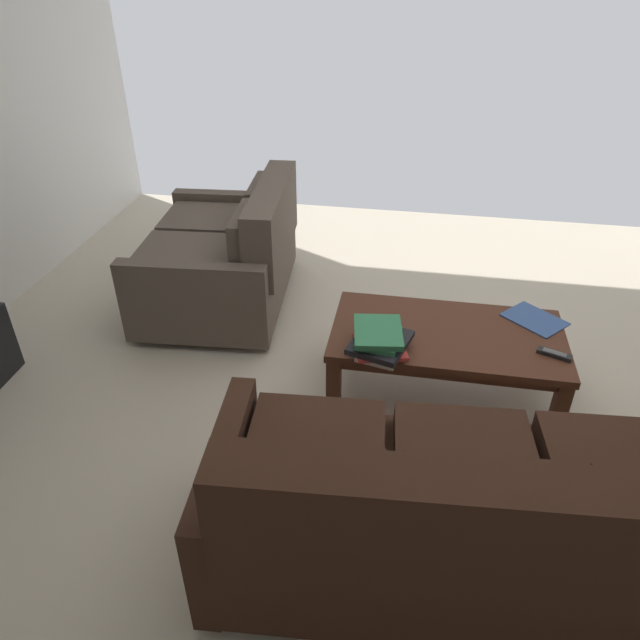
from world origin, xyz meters
TOP-DOWN VIEW (x-y plane):
  - ground_plane at (0.00, 0.00)m, footprint 5.68×5.38m
  - sofa_main at (-0.17, 0.99)m, footprint 1.93×0.95m
  - loveseat_near at (1.31, -0.88)m, footprint 0.99×1.29m
  - coffee_table at (-0.11, -0.13)m, footprint 1.18×0.63m
  - book_stack at (0.22, 0.11)m, footprint 0.32×0.35m
  - tv_remote at (-0.61, -0.01)m, footprint 0.17×0.10m
  - loose_magazine at (-0.56, -0.32)m, footprint 0.36×0.36m

SIDE VIEW (x-z plane):
  - ground_plane at x=0.00m, z-range -0.01..0.00m
  - coffee_table at x=-0.11m, z-range 0.14..0.55m
  - loveseat_near at x=1.31m, z-range -0.07..0.77m
  - sofa_main at x=-0.17m, z-range -0.06..0.78m
  - loose_magazine at x=-0.56m, z-range 0.41..0.42m
  - tv_remote at x=-0.61m, z-range 0.41..0.43m
  - book_stack at x=0.22m, z-range 0.41..0.54m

